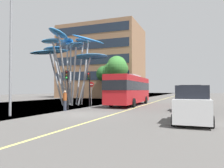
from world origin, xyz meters
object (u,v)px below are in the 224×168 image
object	(u,v)px
car_parked_far	(191,97)
car_parked_near	(192,105)
traffic_light_kerb_near	(67,81)
pedestrian	(65,101)
no_entry_sign	(91,90)
car_parked_mid	(190,99)
traffic_light_kerb_far	(89,82)
red_bus	(130,89)
street_lamp	(15,37)
leaf_sculpture	(70,50)

from	to	relation	value
car_parked_far	car_parked_near	bearing A→B (deg)	-88.80
traffic_light_kerb_near	car_parked_far	distance (m)	13.68
pedestrian	car_parked_far	bearing A→B (deg)	41.92
traffic_light_kerb_near	no_entry_sign	size ratio (longest dim) A/B	1.29
car_parked_mid	no_entry_sign	xyz separation A→B (m)	(-10.85, 2.79, 0.79)
traffic_light_kerb_far	car_parked_near	size ratio (longest dim) A/B	0.86
red_bus	car_parked_near	bearing A→B (deg)	-60.16
traffic_light_kerb_far	street_lamp	xyz separation A→B (m)	(-1.02, -9.54, 2.87)
pedestrian	red_bus	bearing A→B (deg)	68.73
leaf_sculpture	car_parked_mid	bearing A→B (deg)	-10.99
traffic_light_kerb_near	no_entry_sign	distance (m)	6.03
traffic_light_kerb_far	car_parked_far	xyz separation A→B (m)	(10.37, 4.36, -1.67)
leaf_sculpture	car_parked_far	distance (m)	15.02
car_parked_near	leaf_sculpture	bearing A→B (deg)	144.71
traffic_light_kerb_far	car_parked_far	distance (m)	11.37
pedestrian	car_parked_mid	bearing A→B (deg)	18.57
red_bus	pedestrian	world-z (taller)	red_bus
traffic_light_kerb_near	car_parked_far	bearing A→B (deg)	41.05
leaf_sculpture	pedestrian	bearing A→B (deg)	-61.92
traffic_light_kerb_near	car_parked_mid	distance (m)	10.90
leaf_sculpture	car_parked_far	xyz separation A→B (m)	(13.56, 3.11, -5.66)
traffic_light_kerb_near	pedestrian	xyz separation A→B (m)	(-0.05, -0.32, -1.70)
car_parked_far	no_entry_sign	distance (m)	11.21
traffic_light_kerb_near	traffic_light_kerb_far	distance (m)	4.57
car_parked_near	car_parked_mid	bearing A→B (deg)	91.58
red_bus	pedestrian	distance (m)	9.49
car_parked_mid	traffic_light_kerb_far	bearing A→B (deg)	172.38
traffic_light_kerb_near	street_lamp	bearing A→B (deg)	-102.89
red_bus	car_parked_far	xyz separation A→B (m)	(6.87, 0.45, -0.95)
leaf_sculpture	no_entry_sign	size ratio (longest dim) A/B	3.46
red_bus	pedestrian	bearing A→B (deg)	-111.27
leaf_sculpture	car_parked_mid	world-z (taller)	leaf_sculpture
traffic_light_kerb_far	car_parked_far	size ratio (longest dim) A/B	0.90
leaf_sculpture	traffic_light_kerb_near	xyz separation A→B (m)	(3.32, -5.81, -4.10)
leaf_sculpture	street_lamp	world-z (taller)	street_lamp
no_entry_sign	car_parked_near	bearing A→B (deg)	-41.95
red_bus	traffic_light_kerb_far	xyz separation A→B (m)	(-3.50, -3.91, 0.72)
leaf_sculpture	car_parked_near	xyz separation A→B (m)	(13.83, -9.79, -5.72)
car_parked_near	car_parked_mid	world-z (taller)	car_parked_mid
red_bus	street_lamp	xyz separation A→B (m)	(-4.51, -13.45, 3.59)
red_bus	no_entry_sign	world-z (taller)	red_bus
car_parked_far	no_entry_sign	xyz separation A→B (m)	(-10.78, -2.97, 0.80)
traffic_light_kerb_far	no_entry_sign	size ratio (longest dim) A/B	1.35
leaf_sculpture	traffic_light_kerb_near	world-z (taller)	leaf_sculpture
traffic_light_kerb_far	pedestrian	world-z (taller)	traffic_light_kerb_far
traffic_light_kerb_near	traffic_light_kerb_far	bearing A→B (deg)	91.53
leaf_sculpture	car_parked_mid	distance (m)	14.99
traffic_light_kerb_far	no_entry_sign	xyz separation A→B (m)	(-0.41, 1.39, -0.86)
car_parked_mid	pedestrian	xyz separation A→B (m)	(-10.36, -3.48, -0.15)
car_parked_mid	pedestrian	bearing A→B (deg)	-161.43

